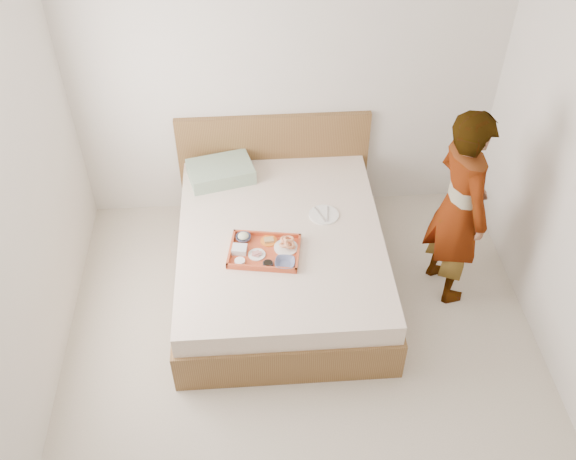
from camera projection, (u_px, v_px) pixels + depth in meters
The scene contains 17 objects.
ground at pixel (306, 383), 4.56m from camera, with size 3.50×4.00×0.01m, color beige.
ceiling at pixel (318, 40), 2.79m from camera, with size 3.50×4.00×0.01m, color white.
wall_back at pixel (287, 76), 5.14m from camera, with size 3.50×0.01×2.60m, color silver.
bed at pixel (281, 257), 5.11m from camera, with size 1.65×2.00×0.53m, color brown.
headboard at pixel (274, 162), 5.67m from camera, with size 1.65×0.06×0.95m, color brown.
pillow at pixel (221, 172), 5.38m from camera, with size 0.52×0.35×0.13m, color #93A88F.
tray at pixel (264, 251), 4.75m from camera, with size 0.51×0.37×0.05m, color #C55924.
prawn_plate at pixel (286, 248), 4.78m from camera, with size 0.18×0.18×0.01m, color white.
navy_bowl_big at pixel (285, 263), 4.65m from camera, with size 0.15×0.15×0.04m, color navy.
sauce_dish at pixel (268, 264), 4.64m from camera, with size 0.07×0.07×0.03m, color black.
meat_plate at pixel (257, 255), 4.73m from camera, with size 0.13×0.13×0.01m, color white.
bread_plate at pixel (269, 241), 4.84m from camera, with size 0.13×0.13×0.01m, color orange.
salad_bowl at pixel (243, 238), 4.84m from camera, with size 0.11×0.11×0.04m, color navy.
plastic_tub at pixel (239, 249), 4.74m from camera, with size 0.11×0.09×0.05m, color silver.
cheese_round at pixel (240, 261), 4.66m from camera, with size 0.07×0.07×0.03m, color white.
dinner_plate at pixel (324, 215), 5.07m from camera, with size 0.23×0.23×0.01m, color white.
person at pixel (459, 208), 4.70m from camera, with size 0.60×0.39×1.64m, color white.
Camera 1 is at (-0.31, -2.59, 3.90)m, focal length 40.33 mm.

